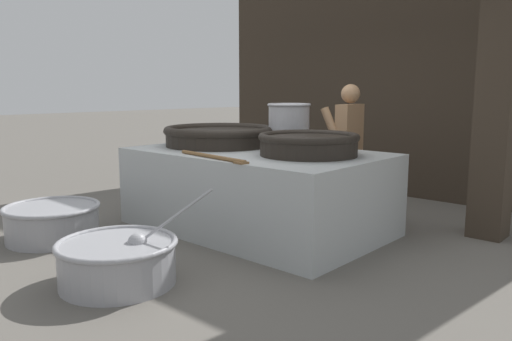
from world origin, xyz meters
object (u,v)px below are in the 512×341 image
giant_wok_near (220,135)px  cook (348,147)px  prep_bowl_vegetables (118,260)px  prep_bowl_meat (53,220)px  giant_wok_far (309,143)px  stock_pot (289,124)px

giant_wok_near → cook: bearing=40.7°
prep_bowl_vegetables → prep_bowl_meat: prep_bowl_vegetables is taller
giant_wok_far → prep_bowl_meat: giant_wok_far is taller
stock_pot → prep_bowl_vegetables: stock_pot is taller
cook → prep_bowl_meat: cook is taller
prep_bowl_meat → cook: bearing=57.8°
giant_wok_far → prep_bowl_meat: size_ratio=1.07×
cook → prep_bowl_vegetables: (-0.24, -3.15, -0.69)m
stock_pot → giant_wok_near: bearing=-144.5°
giant_wok_near → stock_pot: bearing=35.5°
giant_wok_near → cook: size_ratio=0.83×
stock_pot → cook: (0.51, 0.54, -0.28)m
giant_wok_far → cook: bearing=98.9°
giant_wok_near → prep_bowl_meat: 2.15m
prep_bowl_vegetables → prep_bowl_meat: size_ratio=1.12×
stock_pot → prep_bowl_vegetables: (0.28, -2.61, -0.97)m
giant_wok_far → cook: (-0.17, 1.07, -0.14)m
giant_wok_near → giant_wok_far: bearing=-1.2°
prep_bowl_vegetables → prep_bowl_meat: bearing=171.9°
stock_pot → prep_bowl_meat: size_ratio=0.53×
cook → prep_bowl_vegetables: 3.24m
giant_wok_far → cook: cook is taller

